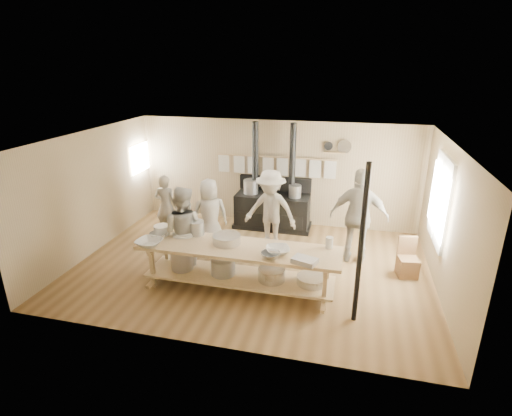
% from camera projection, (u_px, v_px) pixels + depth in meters
% --- Properties ---
extents(ground, '(7.00, 7.00, 0.00)m').
position_uv_depth(ground, '(251.00, 266.00, 8.13)').
color(ground, brown).
rests_on(ground, ground).
extents(room_shell, '(7.00, 7.00, 7.00)m').
position_uv_depth(room_shell, '(251.00, 190.00, 7.57)').
color(room_shell, tan).
rests_on(room_shell, ground).
extents(window_right, '(0.09, 1.50, 1.65)m').
position_uv_depth(window_right, '(441.00, 200.00, 7.38)').
color(window_right, beige).
rests_on(window_right, ground).
extents(left_opening, '(0.00, 0.90, 0.90)m').
position_uv_depth(left_opening, '(140.00, 158.00, 10.17)').
color(left_opening, white).
rests_on(left_opening, ground).
extents(stove, '(1.90, 0.75, 2.60)m').
position_uv_depth(stove, '(272.00, 207.00, 9.88)').
color(stove, black).
rests_on(stove, ground).
extents(towel_rail, '(3.00, 0.04, 0.47)m').
position_uv_depth(towel_rail, '(276.00, 164.00, 9.78)').
color(towel_rail, tan).
rests_on(towel_rail, ground).
extents(back_wall_shelf, '(0.63, 0.14, 0.32)m').
position_uv_depth(back_wall_shelf, '(338.00, 148.00, 9.33)').
color(back_wall_shelf, tan).
rests_on(back_wall_shelf, ground).
extents(prep_table, '(3.60, 0.90, 0.85)m').
position_uv_depth(prep_table, '(238.00, 263.00, 7.13)').
color(prep_table, tan).
rests_on(prep_table, ground).
extents(support_post, '(0.08, 0.08, 2.60)m').
position_uv_depth(support_post, '(361.00, 246.00, 5.99)').
color(support_post, black).
rests_on(support_post, ground).
extents(cook_far_left, '(0.55, 0.37, 1.50)m').
position_uv_depth(cook_far_left, '(166.00, 206.00, 9.27)').
color(cook_far_left, '#B3AD9E').
rests_on(cook_far_left, ground).
extents(cook_left, '(0.86, 0.68, 1.76)m').
position_uv_depth(cook_left, '(183.00, 231.00, 7.59)').
color(cook_left, '#B3AD9E').
rests_on(cook_left, ground).
extents(cook_center, '(0.93, 0.83, 1.60)m').
position_uv_depth(cook_center, '(210.00, 215.00, 8.60)').
color(cook_center, '#B3AD9E').
rests_on(cook_center, ground).
extents(cook_right, '(1.18, 0.54, 1.98)m').
position_uv_depth(cook_right, '(359.00, 217.00, 8.00)').
color(cook_right, '#B3AD9E').
rests_on(cook_right, ground).
extents(cook_by_window, '(1.24, 0.81, 1.79)m').
position_uv_depth(cook_by_window, '(271.00, 211.00, 8.58)').
color(cook_by_window, '#B3AD9E').
rests_on(cook_by_window, ground).
extents(chair, '(0.42, 0.42, 0.77)m').
position_uv_depth(chair, '(407.00, 265.00, 7.69)').
color(chair, brown).
rests_on(chair, ground).
extents(bowl_white_a, '(0.50, 0.50, 0.11)m').
position_uv_depth(bowl_white_a, '(149.00, 243.00, 7.04)').
color(bowl_white_a, silver).
rests_on(bowl_white_a, prep_table).
extents(bowl_steel_a, '(0.45, 0.45, 0.10)m').
position_uv_depth(bowl_steel_a, '(158.00, 235.00, 7.35)').
color(bowl_steel_a, silver).
rests_on(bowl_steel_a, prep_table).
extents(bowl_white_b, '(0.51, 0.51, 0.10)m').
position_uv_depth(bowl_white_b, '(278.00, 250.00, 6.78)').
color(bowl_white_b, silver).
rests_on(bowl_white_b, prep_table).
extents(bowl_steel_b, '(0.39, 0.39, 0.10)m').
position_uv_depth(bowl_steel_b, '(271.00, 255.00, 6.59)').
color(bowl_steel_b, silver).
rests_on(bowl_steel_b, prep_table).
extents(roasting_pan, '(0.45, 0.36, 0.09)m').
position_uv_depth(roasting_pan, '(305.00, 261.00, 6.43)').
color(roasting_pan, '#B2B2B7').
rests_on(roasting_pan, prep_table).
extents(mixing_bowl_large, '(0.55, 0.55, 0.16)m').
position_uv_depth(mixing_bowl_large, '(227.00, 239.00, 7.12)').
color(mixing_bowl_large, silver).
rests_on(mixing_bowl_large, prep_table).
extents(bucket_galv, '(0.32, 0.32, 0.27)m').
position_uv_depth(bucket_galv, '(196.00, 228.00, 7.48)').
color(bucket_galv, gray).
rests_on(bucket_galv, prep_table).
extents(deep_bowl_enamel, '(0.37, 0.37, 0.18)m').
position_uv_depth(deep_bowl_enamel, '(162.00, 230.00, 7.48)').
color(deep_bowl_enamel, silver).
rests_on(deep_bowl_enamel, prep_table).
extents(pitcher, '(0.15, 0.15, 0.20)m').
position_uv_depth(pitcher, '(329.00, 243.00, 6.93)').
color(pitcher, silver).
rests_on(pitcher, prep_table).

